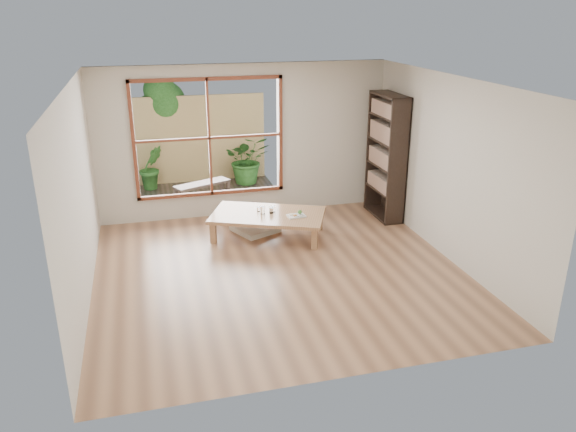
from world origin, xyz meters
name	(u,v)px	position (x,y,z in m)	size (l,w,h in m)	color
ground	(279,271)	(0.00, 0.00, 0.00)	(5.00, 5.00, 0.00)	#AF7E57
low_table	(268,216)	(0.14, 1.28, 0.34)	(2.01, 1.61, 0.38)	tan
floor_cushion	(255,228)	(-0.02, 1.54, 0.04)	(0.62, 0.62, 0.09)	beige
bookshelf	(386,157)	(2.31, 1.69, 1.06)	(0.34, 0.96, 2.13)	black
glass_tall	(263,210)	(0.05, 1.28, 0.45)	(0.07, 0.07, 0.12)	silver
glass_mid	(271,210)	(0.19, 1.28, 0.43)	(0.07, 0.07, 0.10)	silver
glass_short	(273,209)	(0.23, 1.33, 0.43)	(0.07, 0.07, 0.09)	silver
glass_small	(259,209)	(0.02, 1.42, 0.42)	(0.06, 0.06, 0.07)	silver
food_tray	(297,215)	(0.55, 1.05, 0.41)	(0.29, 0.22, 0.09)	white
deck	(205,196)	(-0.60, 3.56, 0.00)	(2.80, 2.00, 0.05)	#372D28
garden_bench	(202,186)	(-0.68, 3.27, 0.30)	(1.11, 0.73, 0.34)	black
bamboo_fence	(197,140)	(-0.60, 4.56, 0.90)	(2.80, 0.06, 1.80)	tan
shrub_right	(247,159)	(0.36, 4.14, 0.53)	(0.90, 0.78, 1.00)	#2F6C27
shrub_left	(151,167)	(-1.57, 4.24, 0.47)	(0.48, 0.39, 0.88)	#2F6C27
garden_tree	(160,103)	(-1.28, 4.86, 1.63)	(1.04, 0.85, 2.22)	#4C3D2D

